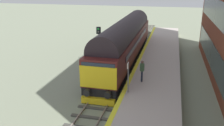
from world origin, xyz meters
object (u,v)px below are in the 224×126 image
(diesel_locomotive, at_px, (125,40))
(waiting_passenger, at_px, (142,69))
(signal_post_near, at_px, (99,42))
(platform_number_sign, at_px, (128,73))

(diesel_locomotive, height_order, waiting_passenger, diesel_locomotive)
(signal_post_near, distance_m, platform_number_sign, 8.86)
(waiting_passenger, bearing_deg, signal_post_near, 41.91)
(diesel_locomotive, bearing_deg, waiting_passenger, -69.32)
(platform_number_sign, relative_size, waiting_passenger, 1.30)
(platform_number_sign, bearing_deg, signal_post_near, 119.83)
(diesel_locomotive, xyz_separation_m, waiting_passenger, (2.69, -7.14, -0.50))
(diesel_locomotive, bearing_deg, signal_post_near, -144.60)
(platform_number_sign, distance_m, waiting_passenger, 2.37)
(diesel_locomotive, distance_m, waiting_passenger, 7.65)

